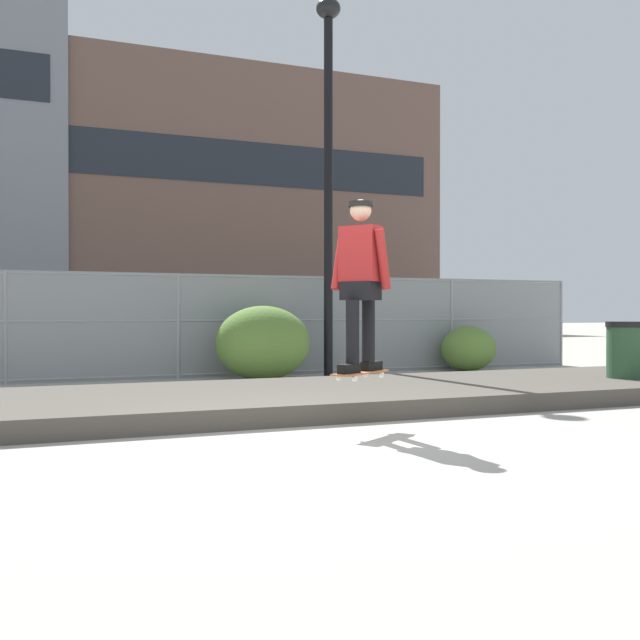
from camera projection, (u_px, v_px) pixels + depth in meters
ground_plane at (354, 441)px, 6.96m from camera, size 120.00×120.00×0.00m
gravel_berm at (262, 399)px, 9.32m from camera, size 14.13×3.21×0.22m
skateboard at (361, 373)px, 7.50m from camera, size 0.78×0.61×0.07m
skater at (361, 275)px, 7.49m from camera, size 0.65×0.61×1.68m
chain_fence at (178, 325)px, 13.50m from camera, size 16.96×0.06×1.85m
street_lamp at (328, 142)px, 13.85m from camera, size 0.44×0.44×6.81m
office_block at (174, 210)px, 50.89m from camera, size 31.10×15.97×15.82m
shrub_left at (263, 343)px, 13.18m from camera, size 1.65×1.35×1.28m
shrub_center at (468, 349)px, 15.25m from camera, size 1.15×0.94×0.88m
trash_bin at (627, 357)px, 11.06m from camera, size 0.59×0.59×1.03m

